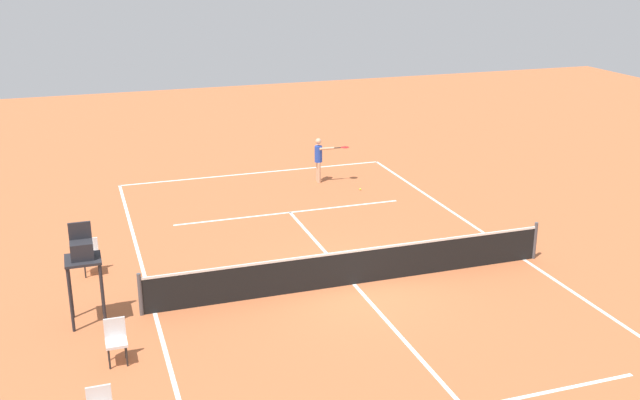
% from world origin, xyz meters
% --- Properties ---
extents(ground_plane, '(60.00, 60.00, 0.00)m').
position_xyz_m(ground_plane, '(0.00, 0.00, 0.00)').
color(ground_plane, '#B76038').
extents(court_lines, '(10.30, 21.49, 0.01)m').
position_xyz_m(court_lines, '(0.00, 0.00, 0.00)').
color(court_lines, white).
rests_on(court_lines, ground).
extents(tennis_net, '(10.90, 0.10, 1.07)m').
position_xyz_m(tennis_net, '(0.00, 0.00, 0.50)').
color(tennis_net, '#4C4C51').
rests_on(tennis_net, ground).
extents(player_serving, '(1.25, 0.63, 1.66)m').
position_xyz_m(player_serving, '(-2.02, -8.82, 0.99)').
color(player_serving, '#D8A884').
rests_on(player_serving, ground).
extents(tennis_ball, '(0.07, 0.07, 0.07)m').
position_xyz_m(tennis_ball, '(-3.09, -7.39, 0.03)').
color(tennis_ball, '#CCE033').
rests_on(tennis_ball, ground).
extents(umpire_chair, '(0.80, 0.80, 2.41)m').
position_xyz_m(umpire_chair, '(6.60, -0.04, 1.61)').
color(umpire_chair, '#232328').
rests_on(umpire_chair, ground).
extents(courtside_chair_near, '(0.44, 0.46, 0.95)m').
position_xyz_m(courtside_chair_near, '(6.10, 2.00, 0.53)').
color(courtside_chair_near, '#262626').
rests_on(courtside_chair_near, ground).
extents(courtside_chair_mid, '(0.44, 0.46, 0.95)m').
position_xyz_m(courtside_chair_mid, '(6.41, -2.89, 0.53)').
color(courtside_chair_mid, '#262626').
rests_on(courtside_chair_mid, ground).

